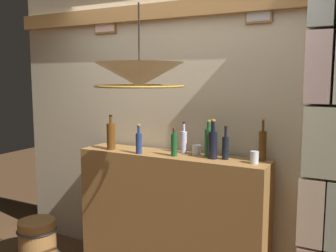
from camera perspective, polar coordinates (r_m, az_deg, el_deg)
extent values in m
cube|color=#BCAD8E|center=(3.46, 2.39, 0.17)|extent=(3.76, 0.08, 2.71)
cube|color=olive|center=(3.43, 2.03, 17.18)|extent=(3.76, 0.10, 0.14)
cube|color=olive|center=(3.86, -9.43, 14.95)|extent=(0.25, 0.03, 0.18)
cube|color=beige|center=(3.84, -9.58, 14.97)|extent=(0.22, 0.01, 0.15)
cube|color=olive|center=(3.19, 13.59, 16.43)|extent=(0.22, 0.03, 0.18)
cube|color=#B5B1B1|center=(3.18, 13.51, 16.48)|extent=(0.19, 0.01, 0.15)
cube|color=beige|center=(3.14, 21.03, -11.53)|extent=(0.18, 0.31, 0.51)
cube|color=#B1B394|center=(3.01, 23.29, -2.05)|extent=(0.35, 0.31, 0.51)
cube|color=#C1A29A|center=(2.98, 21.99, 8.18)|extent=(0.17, 0.31, 0.51)
cube|color=olive|center=(3.43, 0.40, -13.53)|extent=(1.71, 0.36, 1.13)
cylinder|color=black|center=(3.08, 8.66, -3.34)|extent=(0.05, 0.05, 0.18)
cylinder|color=black|center=(3.06, 8.71, -0.95)|extent=(0.02, 0.02, 0.08)
cylinder|color=black|center=(3.05, 8.72, -0.13)|extent=(0.02, 0.02, 0.01)
cylinder|color=#583412|center=(3.49, -8.59, -1.58)|extent=(0.08, 0.08, 0.24)
cylinder|color=#583412|center=(3.47, -8.64, 0.93)|extent=(0.03, 0.03, 0.07)
cylinder|color=black|center=(3.47, -8.66, 1.58)|extent=(0.03, 0.03, 0.01)
cylinder|color=#593513|center=(3.08, 14.07, -2.95)|extent=(0.06, 0.06, 0.24)
cylinder|color=#593513|center=(3.06, 14.16, 0.05)|extent=(0.02, 0.02, 0.09)
cylinder|color=#B7932D|center=(3.05, 14.19, 0.98)|extent=(0.02, 0.02, 0.01)
cylinder|color=#1B5126|center=(3.17, 6.11, -2.56)|extent=(0.06, 0.06, 0.23)
cylinder|color=#1B5126|center=(3.15, 6.15, 0.08)|extent=(0.03, 0.03, 0.07)
cylinder|color=#B7932D|center=(3.14, 6.16, 0.78)|extent=(0.03, 0.03, 0.01)
cylinder|color=black|center=(3.08, 6.79, -2.90)|extent=(0.08, 0.08, 0.22)
cylinder|color=black|center=(3.06, 6.83, -0.06)|extent=(0.03, 0.03, 0.09)
cylinder|color=#B7932D|center=(3.05, 6.85, 0.85)|extent=(0.04, 0.04, 0.01)
cylinder|color=silver|center=(3.30, 2.39, -2.45)|extent=(0.06, 0.06, 0.19)
cylinder|color=silver|center=(3.28, 2.41, -0.22)|extent=(0.02, 0.02, 0.07)
cylinder|color=black|center=(3.28, 2.41, 0.49)|extent=(0.02, 0.02, 0.01)
cylinder|color=#194F26|center=(3.17, 0.92, -2.92)|extent=(0.05, 0.05, 0.18)
cylinder|color=#194F26|center=(3.15, 0.92, -0.88)|extent=(0.02, 0.02, 0.04)
cylinder|color=maroon|center=(3.15, 0.92, -0.38)|extent=(0.03, 0.03, 0.01)
cylinder|color=navy|center=(3.28, -4.43, -2.64)|extent=(0.05, 0.05, 0.18)
cylinder|color=navy|center=(3.26, -4.46, -0.52)|extent=(0.02, 0.02, 0.07)
cylinder|color=#B7932D|center=(3.26, -4.46, 0.18)|extent=(0.03, 0.03, 0.01)
cylinder|color=silver|center=(3.26, 4.35, -3.59)|extent=(0.07, 0.07, 0.08)
cylinder|color=silver|center=(2.98, 12.92, -4.64)|extent=(0.06, 0.06, 0.10)
cone|color=#EFE5C6|center=(2.62, -4.36, 7.75)|extent=(0.62, 0.62, 0.17)
cylinder|color=black|center=(2.64, -4.42, 13.88)|extent=(0.01, 0.01, 0.40)
torus|color=#AD8433|center=(2.63, -4.34, 6.04)|extent=(0.62, 0.62, 0.02)
cylinder|color=olive|center=(4.02, -19.11, -16.13)|extent=(0.35, 0.35, 0.42)
torus|color=#333338|center=(3.98, -19.19, -14.57)|extent=(0.38, 0.38, 0.02)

